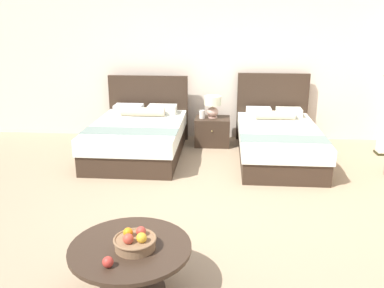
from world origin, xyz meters
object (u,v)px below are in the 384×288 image
at_px(bed_near_corner, 278,140).
at_px(nightstand, 212,131).
at_px(fruit_bowl, 135,241).
at_px(coffee_table, 131,258).
at_px(table_lamp, 213,105).
at_px(vase, 202,114).
at_px(bed_near_window, 139,136).
at_px(loose_apple, 108,262).

height_order(bed_near_corner, nightstand, bed_near_corner).
bearing_deg(fruit_bowl, coffee_table, 149.57).
xyz_separation_m(coffee_table, fruit_bowl, (0.05, -0.03, 0.17)).
relative_size(table_lamp, coffee_table, 0.39).
xyz_separation_m(nightstand, coffee_table, (-0.54, -4.06, 0.08)).
bearing_deg(nightstand, vase, -167.42).
relative_size(bed_near_window, bed_near_corner, 0.93).
xyz_separation_m(bed_near_window, fruit_bowl, (0.68, -3.45, 0.18)).
height_order(bed_near_corner, loose_apple, bed_near_corner).
bearing_deg(loose_apple, bed_near_corner, 65.71).
xyz_separation_m(nightstand, table_lamp, (0.00, 0.02, 0.47)).
xyz_separation_m(bed_near_window, loose_apple, (0.53, -3.71, 0.16)).
distance_m(bed_near_corner, coffee_table, 3.78).
xyz_separation_m(bed_near_window, table_lamp, (1.17, 0.66, 0.40)).
relative_size(fruit_bowl, loose_apple, 4.11).
bearing_deg(loose_apple, nightstand, 81.69).
height_order(bed_near_corner, table_lamp, bed_near_corner).
relative_size(bed_near_window, fruit_bowl, 6.04).
relative_size(coffee_table, fruit_bowl, 2.88).
bearing_deg(nightstand, table_lamp, 90.00).
distance_m(bed_near_corner, nightstand, 1.22).
relative_size(vase, fruit_bowl, 0.42).
height_order(vase, fruit_bowl, vase).
distance_m(nightstand, table_lamp, 0.47).
xyz_separation_m(table_lamp, coffee_table, (-0.54, -4.08, -0.39)).
bearing_deg(coffee_table, bed_near_window, 100.46).
distance_m(bed_near_corner, vase, 1.38).
bearing_deg(vase, fruit_bowl, -94.41).
xyz_separation_m(fruit_bowl, loose_apple, (-0.14, -0.26, -0.02)).
distance_m(bed_near_window, nightstand, 1.33).
bearing_deg(bed_near_corner, bed_near_window, -179.75).
distance_m(nightstand, coffee_table, 4.09).
relative_size(vase, loose_apple, 1.71).
bearing_deg(table_lamp, coffee_table, -97.53).
xyz_separation_m(nightstand, fruit_bowl, (-0.49, -4.08, 0.24)).
bearing_deg(bed_near_corner, vase, 154.33).
xyz_separation_m(bed_near_window, coffee_table, (0.63, -3.42, 0.01)).
bearing_deg(fruit_bowl, nightstand, 83.14).
bearing_deg(coffee_table, nightstand, 82.44).
distance_m(bed_near_window, loose_apple, 3.75).
bearing_deg(coffee_table, vase, 84.88).
bearing_deg(vase, coffee_table, -95.12).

